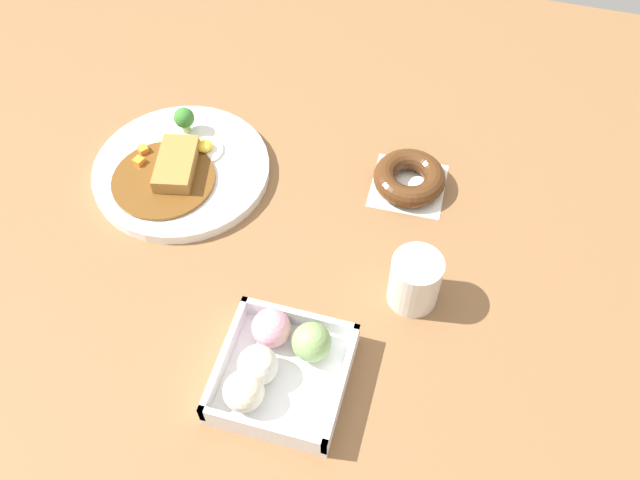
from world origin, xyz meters
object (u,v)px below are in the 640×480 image
Objects in this scene: donut_box at (277,365)px; coffee_mug at (415,281)px; curry_plate at (180,169)px; chocolate_ring_donut at (409,178)px.

donut_box is 0.22m from coffee_mug.
curry_plate reaches higher than chocolate_ring_donut.
donut_box is at bearing 41.31° from curry_plate.
curry_plate is 3.32× the size of coffee_mug.
coffee_mug is (0.13, 0.41, 0.03)m from curry_plate.
chocolate_ring_donut is at bearing 101.75° from curry_plate.
curry_plate is at bearing -78.25° from chocolate_ring_donut.
donut_box is at bearing -15.59° from chocolate_ring_donut.
coffee_mug reaches higher than curry_plate.
curry_plate is 2.38× the size of chocolate_ring_donut.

